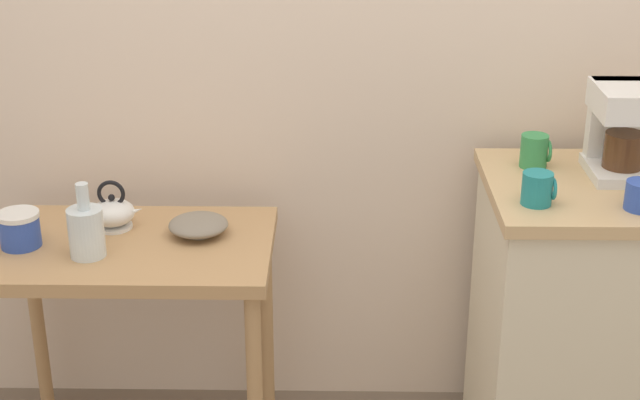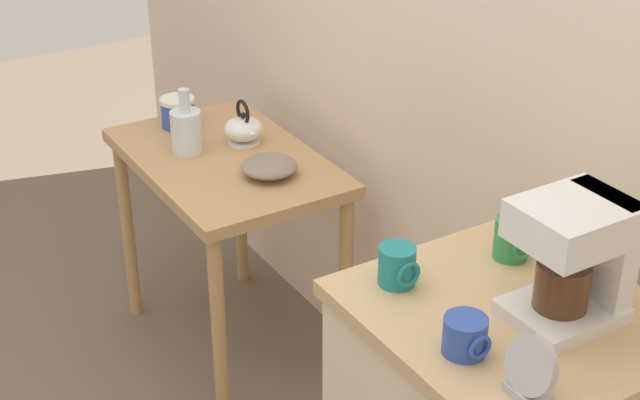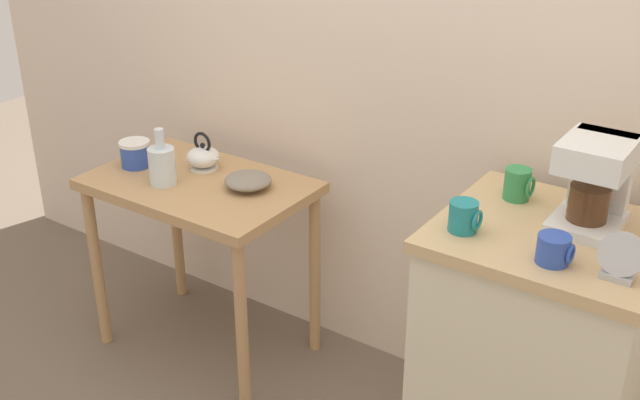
# 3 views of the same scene
# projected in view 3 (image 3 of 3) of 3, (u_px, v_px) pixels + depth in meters

# --- Properties ---
(back_wall) EXTENTS (4.40, 0.10, 2.80)m
(back_wall) POSITION_uv_depth(u_px,v_px,m) (423.00, 5.00, 2.59)
(back_wall) COLOR beige
(back_wall) RESTS_ON ground_plane
(wooden_table) EXTENTS (0.82, 0.53, 0.74)m
(wooden_table) POSITION_uv_depth(u_px,v_px,m) (201.00, 207.00, 2.96)
(wooden_table) COLOR tan
(wooden_table) RESTS_ON ground_plane
(kitchen_counter) EXTENTS (0.63, 0.58, 0.92)m
(kitchen_counter) POSITION_uv_depth(u_px,v_px,m) (534.00, 365.00, 2.37)
(kitchen_counter) COLOR beige
(kitchen_counter) RESTS_ON ground_plane
(bowl_stoneware) EXTENTS (0.17, 0.17, 0.06)m
(bowl_stoneware) POSITION_uv_depth(u_px,v_px,m) (248.00, 181.00, 2.84)
(bowl_stoneware) COLOR gray
(bowl_stoneware) RESTS_ON wooden_table
(teakettle) EXTENTS (0.16, 0.13, 0.15)m
(teakettle) POSITION_uv_depth(u_px,v_px,m) (204.00, 157.00, 3.00)
(teakettle) COLOR white
(teakettle) RESTS_ON wooden_table
(glass_carafe_vase) EXTENTS (0.10, 0.10, 0.21)m
(glass_carafe_vase) POSITION_uv_depth(u_px,v_px,m) (162.00, 164.00, 2.86)
(glass_carafe_vase) COLOR silver
(glass_carafe_vase) RESTS_ON wooden_table
(canister_enamel) EXTENTS (0.12, 0.12, 0.10)m
(canister_enamel) POSITION_uv_depth(u_px,v_px,m) (135.00, 154.00, 3.02)
(canister_enamel) COLOR #2D4CAD
(canister_enamel) RESTS_ON wooden_table
(coffee_maker) EXTENTS (0.18, 0.22, 0.26)m
(coffee_maker) POSITION_uv_depth(u_px,v_px,m) (595.00, 178.00, 2.14)
(coffee_maker) COLOR white
(coffee_maker) RESTS_ON kitchen_counter
(mug_blue) EXTENTS (0.09, 0.09, 0.08)m
(mug_blue) POSITION_uv_depth(u_px,v_px,m) (554.00, 249.00, 1.99)
(mug_blue) COLOR #2D4CAD
(mug_blue) RESTS_ON kitchen_counter
(mug_dark_teal) EXTENTS (0.09, 0.08, 0.09)m
(mug_dark_teal) POSITION_uv_depth(u_px,v_px,m) (464.00, 217.00, 2.15)
(mug_dark_teal) COLOR teal
(mug_dark_teal) RESTS_ON kitchen_counter
(mug_tall_green) EXTENTS (0.09, 0.08, 0.10)m
(mug_tall_green) POSITION_uv_depth(u_px,v_px,m) (518.00, 184.00, 2.33)
(mug_tall_green) COLOR #338C4C
(mug_tall_green) RESTS_ON kitchen_counter
(table_clock) EXTENTS (0.11, 0.06, 0.12)m
(table_clock) POSITION_uv_depth(u_px,v_px,m) (621.00, 259.00, 1.91)
(table_clock) COLOR #B2B5BA
(table_clock) RESTS_ON kitchen_counter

